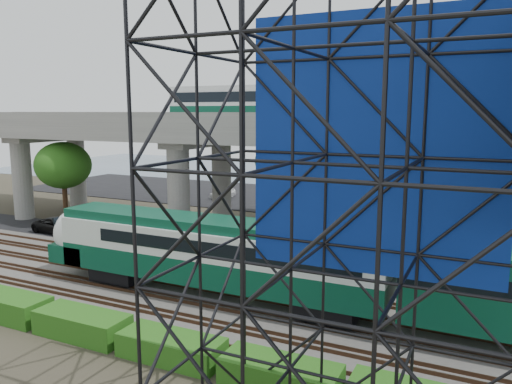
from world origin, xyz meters
The scene contains 13 objects.
ground centered at (0.00, 0.00, 0.00)m, with size 140.00×140.00×0.00m, color #474233.
ballast_bed centered at (0.00, 2.00, 0.10)m, with size 90.00×12.00×0.20m, color slate.
service_road centered at (0.00, 10.50, 0.04)m, with size 90.00×5.00×0.08m, color black.
parking_lot centered at (0.00, 34.00, 0.04)m, with size 90.00×18.00×0.08m, color black.
harbor_water centered at (0.00, 56.00, 0.01)m, with size 140.00×40.00×0.03m, color #405969.
rail_tracks centered at (0.00, 2.00, 0.28)m, with size 90.00×9.52×0.16m.
commuter_train centered at (1.50, 2.00, 2.88)m, with size 29.30×3.06×4.30m.
overpass centered at (-0.46, 16.00, 8.21)m, with size 80.00×12.00×12.40m.
scaffold_tower centered at (9.36, -7.98, 7.47)m, with size 9.36×6.36×15.00m.
hedge_strip centered at (1.01, -4.30, 0.56)m, with size 34.60×1.80×1.20m.
trees centered at (-4.67, 16.17, 5.57)m, with size 40.94×16.94×7.69m.
suv centered at (-20.45, 9.61, 0.73)m, with size 2.17×4.70×1.31m, color black.
parked_cars centered at (1.47, 33.61, 0.69)m, with size 34.89×9.70×1.27m.
Camera 1 is at (12.77, -20.54, 10.37)m, focal length 35.00 mm.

